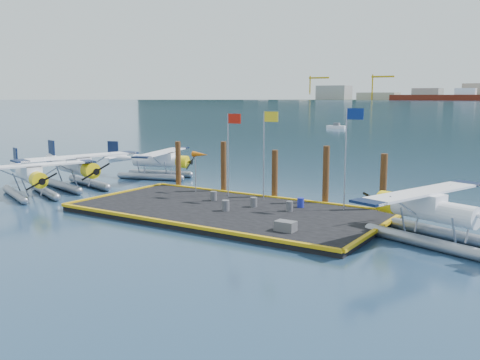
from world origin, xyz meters
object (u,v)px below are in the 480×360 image
object	(u,v)px
drum_5	(254,202)
piling_4	(383,185)
flagpole_red	(230,142)
flagpole_blue	(349,144)
piling_1	(224,169)
seaplane_a	(31,178)
piling_3	(326,177)
drum_4	(301,203)
drum_0	(214,196)
seaplane_b	(77,169)
flagpole_yellow	(266,142)
piling_0	(178,166)
drum_3	(226,206)
seaplane_d	(428,213)
drum_2	(290,206)
windsock	(200,155)
piling_2	(275,176)
crate	(286,226)
seaplane_c	(159,163)

from	to	relation	value
drum_5	piling_4	world-z (taller)	piling_4
flagpole_red	flagpole_blue	bearing A→B (deg)	-0.00
flagpole_red	piling_1	world-z (taller)	flagpole_red
seaplane_a	flagpole_red	distance (m)	15.58
piling_3	piling_1	bearing A→B (deg)	180.00
drum_5	flagpole_blue	bearing A→B (deg)	23.43
drum_4	flagpole_red	world-z (taller)	flagpole_red
drum_0	piling_1	size ratio (longest dim) A/B	0.15
seaplane_b	flagpole_yellow	world-z (taller)	flagpole_yellow
drum_0	piling_1	world-z (taller)	piling_1
drum_0	drum_4	world-z (taller)	drum_0
piling_0	piling_1	size ratio (longest dim) A/B	0.95
drum_3	drum_4	bearing A→B (deg)	45.19
piling_0	piling_4	xyz separation A→B (m)	(17.00, 0.00, 0.00)
seaplane_d	flagpole_red	size ratio (longest dim) A/B	1.66
drum_2	drum_4	world-z (taller)	drum_2
seaplane_d	flagpole_yellow	distance (m)	12.70
drum_2	windsock	distance (m)	9.41
drum_3	drum_2	bearing A→B (deg)	31.57
seaplane_a	flagpole_blue	bearing A→B (deg)	129.70
flagpole_red	flagpole_yellow	bearing A→B (deg)	0.00
flagpole_red	piling_1	xyz separation A→B (m)	(-1.71, 1.60, -2.30)
piling_2	flagpole_yellow	bearing A→B (deg)	-82.79
seaplane_d	flagpole_red	world-z (taller)	flagpole_red
seaplane_b	drum_3	xyz separation A→B (m)	(16.40, -2.06, -0.87)
drum_0	piling_3	xyz separation A→B (m)	(6.86, 3.63, 1.43)
windsock	piling_3	distance (m)	9.72
piling_4	piling_3	bearing A→B (deg)	180.00
flagpole_blue	drum_2	bearing A→B (deg)	-142.37
flagpole_yellow	drum_3	bearing A→B (deg)	-95.49
crate	piling_3	world-z (taller)	piling_3
seaplane_a	drum_0	bearing A→B (deg)	132.47
windsock	flagpole_blue	bearing A→B (deg)	-0.00
flagpole_yellow	piling_4	bearing A→B (deg)	11.60
drum_0	piling_0	xyz separation A→B (m)	(-6.14, 3.63, 1.28)
drum_4	flagpole_blue	distance (m)	4.97
flagpole_red	piling_0	size ratio (longest dim) A/B	1.50
seaplane_c	piling_0	xyz separation A→B (m)	(5.58, -3.97, 0.53)
piling_1	piling_3	size ratio (longest dim) A/B	0.98
piling_4	drum_0	bearing A→B (deg)	-161.52
drum_2	windsock	bearing A→B (deg)	165.50
drum_4	crate	size ratio (longest dim) A/B	0.58
flagpole_yellow	piling_0	xyz separation A→B (m)	(-9.20, 1.60, -2.51)
flagpole_yellow	piling_4	xyz separation A→B (m)	(7.80, 1.60, -2.51)
seaplane_a	drum_4	world-z (taller)	seaplane_a
drum_2	flagpole_yellow	world-z (taller)	flagpole_yellow
seaplane_d	windsock	size ratio (longest dim) A/B	3.19
seaplane_d	piling_0	distance (m)	21.67
windsock	piling_1	distance (m)	2.21
windsock	drum_3	bearing A→B (deg)	-39.70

